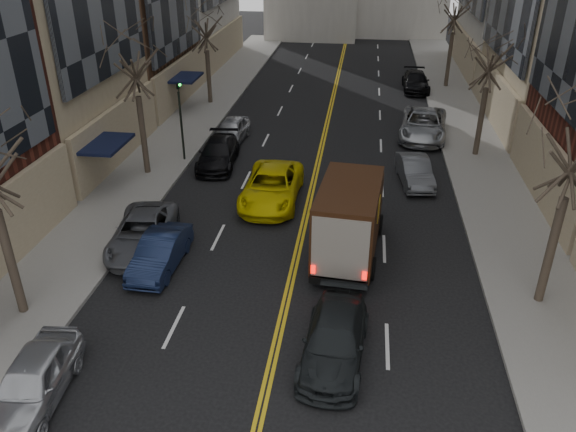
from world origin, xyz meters
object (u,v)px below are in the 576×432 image
ups_truck (350,218)px  taxi (272,186)px  observer_sedan (335,340)px  pedestrian (353,246)px

ups_truck → taxi: ups_truck is taller
ups_truck → observer_sedan: size_ratio=1.28×
ups_truck → observer_sedan: (-0.18, -6.14, -0.95)m
taxi → pedestrian: size_ratio=3.23×
pedestrian → taxi: bearing=27.5°
ups_truck → pedestrian: 1.15m
ups_truck → taxi: (-3.80, 4.32, -0.85)m
ups_truck → observer_sedan: ups_truck is taller
observer_sedan → taxi: size_ratio=0.85×
observer_sedan → taxi: 11.07m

